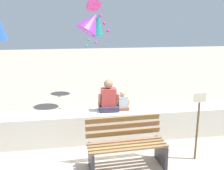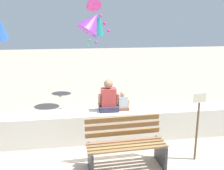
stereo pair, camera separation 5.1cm
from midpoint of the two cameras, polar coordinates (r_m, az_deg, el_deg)
ground_plane at (r=5.07m, az=1.25°, el=-17.27°), size 40.00×40.00×0.00m
seawall_ledge at (r=5.94m, az=-0.64°, el=-8.76°), size 6.53×0.60×0.66m
park_bench at (r=4.90m, az=3.29°, el=-13.07°), size 1.46×0.68×0.88m
person_adult at (r=5.78m, az=-0.52°, el=-3.00°), size 0.47×0.34×0.72m
person_child at (r=5.86m, az=2.66°, el=-3.84°), size 0.29×0.21×0.44m
kite_teal at (r=8.95m, az=-3.13°, el=13.27°), size 0.97×1.05×1.18m
kite_purple at (r=7.69m, az=-4.28°, el=13.46°), size 1.07×0.95×1.02m
kite_magenta at (r=6.49m, az=-3.99°, el=17.92°), size 0.66×0.59×1.03m
sign_post at (r=5.19m, az=18.55°, el=-7.55°), size 0.24×0.04×1.34m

